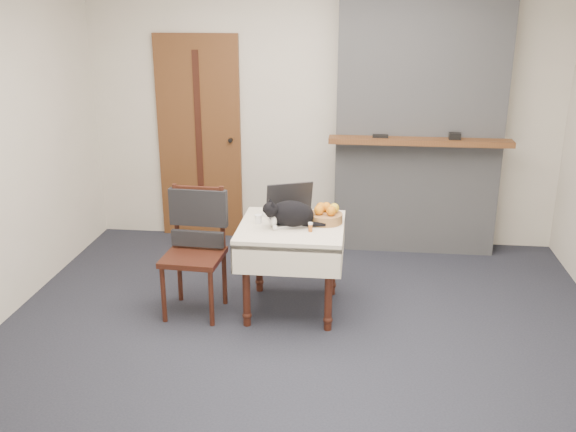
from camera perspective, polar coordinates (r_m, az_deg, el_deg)
name	(u,v)px	position (r m, az deg, el deg)	size (l,w,h in m)	color
ground	(301,335)	(4.72, 1.20, -10.52)	(4.50, 4.50, 0.00)	black
room_shell	(309,80)	(4.61, 1.90, 11.98)	(4.52, 4.01, 2.61)	beige
door	(200,138)	(6.40, -7.87, 6.85)	(0.82, 0.10, 2.00)	brown
chimney	(419,115)	(6.05, 11.58, 8.81)	(1.62, 0.48, 2.60)	gray
side_table	(292,239)	(4.84, 0.33, -2.04)	(0.78, 0.78, 0.70)	black
laptop	(293,211)	(4.89, 0.42, 0.43)	(0.45, 0.43, 0.27)	#B7B7BC
cat	(292,214)	(4.74, 0.34, 0.18)	(0.48, 0.30, 0.23)	black
cream_jar	(258,219)	(4.84, -2.66, -0.26)	(0.06, 0.06, 0.06)	white
pill_bottle	(310,227)	(4.65, 2.00, -0.98)	(0.03, 0.03, 0.07)	#AE5415
fruit_basket	(326,215)	(4.85, 3.39, 0.09)	(0.25, 0.25, 0.14)	#98673D
desk_clutter	(321,222)	(4.86, 2.93, -0.54)	(0.13, 0.01, 0.01)	black
chair	(196,233)	(4.92, -8.15, -1.49)	(0.46, 0.45, 0.97)	black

